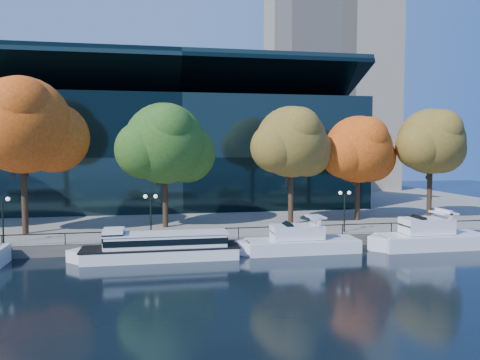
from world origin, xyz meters
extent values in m
plane|color=black|center=(0.00, 0.00, 0.00)|extent=(160.00, 160.00, 0.00)
cube|color=slate|center=(0.00, 36.50, 0.50)|extent=(90.00, 67.00, 1.00)
cube|color=#47443F|center=(0.00, 3.05, 0.50)|extent=(90.00, 0.25, 1.00)
cube|color=black|center=(0.00, 3.25, 1.95)|extent=(88.20, 0.08, 0.08)
cube|color=black|center=(0.00, 3.25, 1.45)|extent=(0.07, 0.07, 0.90)
cube|color=black|center=(-4.00, 32.00, 8.00)|extent=(50.00, 24.00, 16.00)
cube|color=black|center=(-4.00, 28.00, 17.50)|extent=(50.00, 17.14, 7.86)
cube|color=tan|center=(28.00, 55.00, 32.50)|extent=(22.00, 22.00, 65.00)
cube|color=white|center=(-6.98, 0.66, 0.50)|extent=(12.62, 3.06, 0.99)
cube|color=black|center=(-6.98, 0.66, 1.01)|extent=(12.87, 3.13, 0.11)
cube|color=white|center=(-13.29, 0.66, 0.50)|extent=(2.54, 2.54, 0.99)
cube|color=white|center=(-6.53, 0.66, 1.58)|extent=(9.84, 2.51, 1.08)
cube|color=black|center=(-6.53, 0.66, 1.62)|extent=(9.97, 2.57, 0.50)
cube|color=white|center=(-6.53, 0.66, 2.16)|extent=(10.10, 2.64, 0.09)
cube|color=white|center=(-10.77, 0.66, 1.85)|extent=(1.62, 2.15, 1.62)
cube|color=black|center=(-10.77, 0.66, 2.03)|extent=(1.67, 2.21, 0.63)
cube|color=white|center=(5.32, 1.00, 0.57)|extent=(9.98, 2.85, 1.14)
cube|color=white|center=(0.33, 1.00, 0.57)|extent=(2.18, 2.18, 1.14)
cube|color=white|center=(5.32, 1.00, 1.16)|extent=(9.78, 2.79, 0.08)
cube|color=white|center=(4.82, 1.00, 1.85)|extent=(4.49, 2.14, 1.24)
cube|color=black|center=(3.52, 1.00, 1.95)|extent=(1.97, 2.05, 1.56)
cube|color=white|center=(6.51, 1.00, 2.76)|extent=(0.24, 2.22, 0.76)
cube|color=white|center=(6.51, 1.00, 3.14)|extent=(1.33, 2.22, 0.14)
cube|color=white|center=(17.38, 0.34, 0.66)|extent=(9.85, 3.06, 1.31)
cube|color=white|center=(12.45, 0.34, 0.66)|extent=(2.41, 2.41, 1.31)
cube|color=white|center=(17.38, 0.34, 1.34)|extent=(9.65, 3.00, 0.09)
cube|color=white|center=(16.88, 0.34, 2.13)|extent=(4.43, 2.30, 1.42)
cube|color=black|center=(15.60, 0.34, 2.24)|extent=(2.00, 2.21, 1.65)
cube|color=white|center=(18.56, 0.34, 3.17)|extent=(0.27, 2.39, 0.88)
cube|color=white|center=(18.56, 0.34, 3.28)|extent=(1.53, 2.39, 0.16)
cylinder|color=black|center=(-19.69, 9.24, 5.14)|extent=(0.56, 0.56, 8.28)
cylinder|color=black|center=(-19.19, 9.44, 8.39)|extent=(1.28, 1.96, 4.13)
cylinder|color=black|center=(-20.09, 8.94, 8.10)|extent=(1.17, 1.33, 3.70)
sphere|color=#AC310D|center=(-19.69, 9.24, 11.35)|extent=(9.18, 9.18, 9.18)
sphere|color=#AC310D|center=(-17.17, 10.61, 10.20)|extent=(6.89, 6.89, 6.89)
sphere|color=#AC310D|center=(-19.23, 7.40, 12.96)|extent=(5.51, 5.51, 5.51)
cylinder|color=black|center=(-6.40, 10.56, 4.46)|extent=(0.56, 0.56, 6.92)
cylinder|color=black|center=(-5.90, 10.76, 7.18)|extent=(1.13, 1.69, 3.47)
cylinder|color=black|center=(-6.80, 10.26, 6.93)|extent=(1.03, 1.17, 3.10)
sphere|color=#244D18|center=(-6.40, 10.56, 9.65)|extent=(8.31, 8.31, 8.31)
sphere|color=#244D18|center=(-4.11, 11.81, 8.61)|extent=(6.23, 6.23, 6.23)
sphere|color=#244D18|center=(-8.47, 9.73, 9.02)|extent=(5.82, 5.82, 5.82)
sphere|color=#244D18|center=(-5.98, 8.90, 11.10)|extent=(4.98, 4.98, 4.98)
cylinder|color=black|center=(6.89, 9.94, 4.53)|extent=(0.56, 0.56, 7.06)
cylinder|color=black|center=(7.39, 10.14, 7.31)|extent=(1.14, 1.72, 3.54)
cylinder|color=black|center=(6.49, 9.64, 7.05)|extent=(1.05, 1.19, 3.16)
sphere|color=brown|center=(6.89, 9.94, 9.83)|extent=(7.59, 7.59, 7.59)
sphere|color=brown|center=(8.97, 11.08, 8.88)|extent=(5.69, 5.69, 5.69)
sphere|color=brown|center=(4.99, 9.18, 9.26)|extent=(5.31, 5.31, 5.31)
sphere|color=brown|center=(7.27, 8.42, 11.16)|extent=(4.55, 4.55, 4.55)
cylinder|color=black|center=(15.20, 11.48, 4.21)|extent=(0.56, 0.56, 6.42)
cylinder|color=black|center=(15.70, 11.68, 6.73)|extent=(1.07, 1.59, 3.23)
cylinder|color=black|center=(14.80, 11.18, 6.50)|extent=(0.98, 1.11, 2.88)
sphere|color=#AC310D|center=(15.20, 11.48, 9.02)|extent=(7.57, 7.57, 7.57)
sphere|color=#AC310D|center=(17.28, 12.62, 8.08)|extent=(5.68, 5.68, 5.68)
sphere|color=#AC310D|center=(13.30, 10.73, 8.45)|extent=(5.30, 5.30, 5.30)
sphere|color=#AC310D|center=(15.58, 9.97, 10.35)|extent=(4.54, 4.54, 4.54)
cylinder|color=black|center=(23.73, 10.78, 4.57)|extent=(0.56, 0.56, 7.15)
cylinder|color=black|center=(24.23, 10.98, 7.38)|extent=(1.15, 1.74, 3.58)
cylinder|color=black|center=(23.33, 10.48, 7.12)|extent=(1.06, 1.20, 3.20)
sphere|color=brown|center=(23.73, 10.78, 9.93)|extent=(7.48, 7.48, 7.48)
sphere|color=brown|center=(25.78, 11.90, 9.00)|extent=(5.61, 5.61, 5.61)
sphere|color=brown|center=(21.86, 10.03, 9.37)|extent=(5.23, 5.23, 5.23)
sphere|color=brown|center=(24.10, 9.29, 11.24)|extent=(4.49, 4.49, 4.49)
cylinder|color=black|center=(-20.25, 4.50, 2.80)|extent=(0.14, 0.14, 3.60)
cube|color=black|center=(-20.25, 4.50, 4.65)|extent=(0.90, 0.06, 0.06)
sphere|color=white|center=(-19.80, 4.50, 4.85)|extent=(0.36, 0.36, 0.36)
cylinder|color=black|center=(-7.83, 4.50, 2.80)|extent=(0.14, 0.14, 3.60)
cube|color=black|center=(-7.83, 4.50, 4.65)|extent=(0.90, 0.06, 0.06)
sphere|color=white|center=(-8.28, 4.50, 4.85)|extent=(0.36, 0.36, 0.36)
sphere|color=white|center=(-7.38, 4.50, 4.85)|extent=(0.36, 0.36, 0.36)
cylinder|color=black|center=(10.70, 4.50, 2.80)|extent=(0.14, 0.14, 3.60)
cube|color=black|center=(10.70, 4.50, 4.65)|extent=(0.90, 0.06, 0.06)
sphere|color=white|center=(10.25, 4.50, 4.85)|extent=(0.36, 0.36, 0.36)
sphere|color=white|center=(11.15, 4.50, 4.85)|extent=(0.36, 0.36, 0.36)
camera|label=1|loc=(-7.38, -38.07, 9.25)|focal=35.00mm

